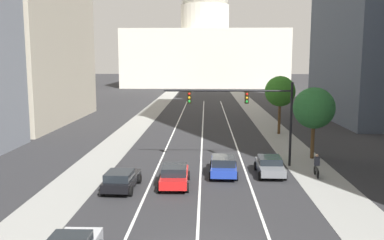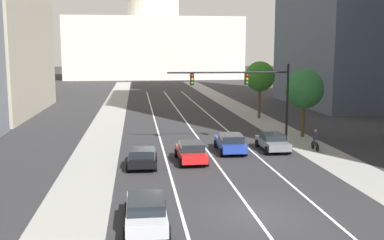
% 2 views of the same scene
% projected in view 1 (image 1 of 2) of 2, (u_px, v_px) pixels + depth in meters
% --- Properties ---
extents(ground_plane, '(400.00, 400.00, 0.00)m').
position_uv_depth(ground_plane, '(203.00, 122.00, 57.37)').
color(ground_plane, '#2B2B2D').
extents(sidewalk_left, '(3.60, 130.00, 0.01)m').
position_uv_depth(sidewalk_left, '(134.00, 128.00, 52.71)').
color(sidewalk_left, gray).
rests_on(sidewalk_left, ground).
extents(sidewalk_right, '(3.60, 130.00, 0.01)m').
position_uv_depth(sidewalk_right, '(272.00, 129.00, 52.13)').
color(sidewalk_right, gray).
rests_on(sidewalk_right, ground).
extents(lane_stripe_left, '(0.16, 90.00, 0.01)m').
position_uv_depth(lane_stripe_left, '(168.00, 144.00, 42.64)').
color(lane_stripe_left, white).
rests_on(lane_stripe_left, ground).
extents(lane_stripe_center, '(0.16, 90.00, 0.01)m').
position_uv_depth(lane_stripe_center, '(202.00, 144.00, 42.53)').
color(lane_stripe_center, white).
rests_on(lane_stripe_center, ground).
extents(lane_stripe_right, '(0.16, 90.00, 0.01)m').
position_uv_depth(lane_stripe_right, '(236.00, 144.00, 42.41)').
color(lane_stripe_right, white).
rests_on(lane_stripe_right, ground).
extents(capitol_building, '(51.40, 25.64, 39.87)m').
position_uv_depth(capitol_building, '(205.00, 46.00, 134.72)').
color(capitol_building, beige).
rests_on(capitol_building, ground).
extents(car_red, '(2.08, 4.41, 1.48)m').
position_uv_depth(car_red, '(175.00, 175.00, 28.39)').
color(car_red, red).
rests_on(car_red, ground).
extents(car_blue, '(2.21, 4.78, 1.47)m').
position_uv_depth(car_blue, '(224.00, 165.00, 31.12)').
color(car_blue, '#1E389E').
rests_on(car_blue, ground).
extents(car_gray, '(2.05, 4.24, 1.36)m').
position_uv_depth(car_gray, '(270.00, 165.00, 31.20)').
color(car_gray, slate).
rests_on(car_gray, ground).
extents(car_black, '(2.16, 4.20, 1.38)m').
position_uv_depth(car_black, '(121.00, 179.00, 27.53)').
color(car_black, black).
rests_on(car_black, ground).
extents(traffic_signal_mast, '(10.37, 0.39, 6.83)m').
position_uv_depth(traffic_signal_mast, '(250.00, 106.00, 33.32)').
color(traffic_signal_mast, black).
rests_on(traffic_signal_mast, ground).
extents(cyclist, '(0.37, 1.70, 1.72)m').
position_uv_depth(cyclist, '(317.00, 165.00, 30.64)').
color(cyclist, black).
rests_on(cyclist, ground).
extents(street_tree_mid_right, '(3.60, 3.60, 6.27)m').
position_uv_depth(street_tree_mid_right, '(314.00, 108.00, 35.85)').
color(street_tree_mid_right, '#51381E').
rests_on(street_tree_mid_right, ground).
extents(street_tree_near_right, '(3.53, 3.53, 6.77)m').
position_uv_depth(street_tree_near_right, '(280.00, 91.00, 47.89)').
color(street_tree_near_right, '#51381E').
rests_on(street_tree_near_right, ground).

